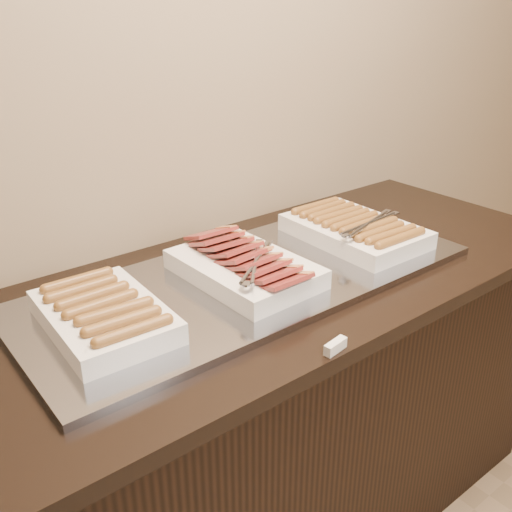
# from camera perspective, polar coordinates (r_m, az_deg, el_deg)

# --- Properties ---
(counter) EXTENTS (2.06, 0.76, 0.90)m
(counter) POSITION_cam_1_polar(r_m,az_deg,el_deg) (1.73, -1.11, -16.20)
(counter) COLOR black
(counter) RESTS_ON ground
(warming_tray) EXTENTS (1.20, 0.50, 0.02)m
(warming_tray) POSITION_cam_1_polar(r_m,az_deg,el_deg) (1.48, -0.47, -2.26)
(warming_tray) COLOR #9497A2
(warming_tray) RESTS_ON counter
(dish_left) EXTENTS (0.24, 0.35, 0.07)m
(dish_left) POSITION_cam_1_polar(r_m,az_deg,el_deg) (1.28, -14.99, -5.69)
(dish_left) COLOR white
(dish_left) RESTS_ON warming_tray
(dish_center) EXTENTS (0.26, 0.39, 0.09)m
(dish_center) POSITION_cam_1_polar(r_m,az_deg,el_deg) (1.45, -1.14, -1.03)
(dish_center) COLOR white
(dish_center) RESTS_ON warming_tray
(dish_right) EXTENTS (0.28, 0.40, 0.08)m
(dish_right) POSITION_cam_1_polar(r_m,az_deg,el_deg) (1.71, 9.90, 2.69)
(dish_right) COLOR white
(dish_right) RESTS_ON warming_tray
(label_holder) EXTENTS (0.06, 0.03, 0.02)m
(label_holder) POSITION_cam_1_polar(r_m,az_deg,el_deg) (1.22, 7.94, -8.93)
(label_holder) COLOR white
(label_holder) RESTS_ON counter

